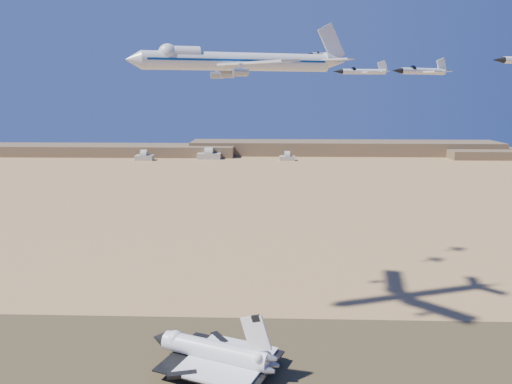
{
  "coord_description": "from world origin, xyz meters",
  "views": [
    {
      "loc": [
        22.34,
        -149.87,
        83.4
      ],
      "look_at": [
        16.88,
        8.0,
        51.97
      ],
      "focal_mm": 35.0,
      "sensor_mm": 36.0,
      "label": 1
    }
  ],
  "objects_px": {
    "carrier_747": "(232,61)",
    "chase_jet_a": "(363,71)",
    "shuttle": "(214,353)",
    "chase_jet_f": "(323,54)",
    "chase_jet_b": "(422,71)",
    "crew_b": "(235,382)",
    "chase_jet_e": "(297,67)",
    "crew_c": "(243,381)"
  },
  "relations": [
    {
      "from": "crew_b",
      "to": "chase_jet_f",
      "type": "relative_size",
      "value": 0.14
    },
    {
      "from": "chase_jet_f",
      "to": "chase_jet_b",
      "type": "bearing_deg",
      "value": -109.77
    },
    {
      "from": "carrier_747",
      "to": "chase_jet_e",
      "type": "distance_m",
      "value": 52.33
    },
    {
      "from": "shuttle",
      "to": "chase_jet_e",
      "type": "xyz_separation_m",
      "value": [
        27.59,
        84.7,
        89.0
      ]
    },
    {
      "from": "carrier_747",
      "to": "chase_jet_a",
      "type": "height_order",
      "value": "carrier_747"
    },
    {
      "from": "carrier_747",
      "to": "chase_jet_f",
      "type": "height_order",
      "value": "carrier_747"
    },
    {
      "from": "chase_jet_a",
      "to": "chase_jet_f",
      "type": "bearing_deg",
      "value": 76.47
    },
    {
      "from": "shuttle",
      "to": "crew_c",
      "type": "xyz_separation_m",
      "value": [
        9.35,
        -7.14,
        -4.65
      ]
    },
    {
      "from": "chase_jet_a",
      "to": "crew_b",
      "type": "bearing_deg",
      "value": 162.64
    },
    {
      "from": "chase_jet_a",
      "to": "chase_jet_b",
      "type": "distance_m",
      "value": 15.18
    },
    {
      "from": "carrier_747",
      "to": "chase_jet_b",
      "type": "height_order",
      "value": "carrier_747"
    },
    {
      "from": "crew_c",
      "to": "shuttle",
      "type": "bearing_deg",
      "value": 17.61
    },
    {
      "from": "chase_jet_b",
      "to": "crew_c",
      "type": "bearing_deg",
      "value": 136.25
    },
    {
      "from": "carrier_747",
      "to": "chase_jet_b",
      "type": "relative_size",
      "value": 5.1
    },
    {
      "from": "crew_b",
      "to": "shuttle",
      "type": "bearing_deg",
      "value": 36.81
    },
    {
      "from": "carrier_747",
      "to": "crew_c",
      "type": "relative_size",
      "value": 42.57
    },
    {
      "from": "crew_b",
      "to": "chase_jet_b",
      "type": "xyz_separation_m",
      "value": [
        44.84,
        -11.66,
        87.35
      ]
    },
    {
      "from": "chase_jet_b",
      "to": "carrier_747",
      "type": "bearing_deg",
      "value": 102.57
    },
    {
      "from": "chase_jet_f",
      "to": "chase_jet_a",
      "type": "bearing_deg",
      "value": -115.45
    },
    {
      "from": "carrier_747",
      "to": "chase_jet_e",
      "type": "height_order",
      "value": "carrier_747"
    },
    {
      "from": "shuttle",
      "to": "carrier_747",
      "type": "distance_m",
      "value": 96.52
    },
    {
      "from": "carrier_747",
      "to": "chase_jet_b",
      "type": "distance_m",
      "value": 75.89
    },
    {
      "from": "crew_b",
      "to": "chase_jet_b",
      "type": "relative_size",
      "value": 0.13
    },
    {
      "from": "shuttle",
      "to": "chase_jet_a",
      "type": "distance_m",
      "value": 92.68
    },
    {
      "from": "carrier_747",
      "to": "crew_b",
      "type": "distance_m",
      "value": 104.07
    },
    {
      "from": "chase_jet_e",
      "to": "chase_jet_f",
      "type": "bearing_deg",
      "value": 30.44
    },
    {
      "from": "carrier_747",
      "to": "chase_jet_e",
      "type": "xyz_separation_m",
      "value": [
        24.36,
        46.31,
        0.49
      ]
    },
    {
      "from": "chase_jet_a",
      "to": "chase_jet_f",
      "type": "relative_size",
      "value": 1.01
    },
    {
      "from": "crew_c",
      "to": "chase_jet_b",
      "type": "height_order",
      "value": "chase_jet_b"
    },
    {
      "from": "shuttle",
      "to": "chase_jet_f",
      "type": "height_order",
      "value": "chase_jet_f"
    },
    {
      "from": "chase_jet_a",
      "to": "chase_jet_b",
      "type": "bearing_deg",
      "value": -51.27
    },
    {
      "from": "chase_jet_a",
      "to": "crew_c",
      "type": "bearing_deg",
      "value": 160.83
    },
    {
      "from": "chase_jet_a",
      "to": "chase_jet_e",
      "type": "xyz_separation_m",
      "value": [
        -12.27,
        94.97,
        5.95
      ]
    },
    {
      "from": "crew_b",
      "to": "chase_jet_b",
      "type": "bearing_deg",
      "value": -109.07
    },
    {
      "from": "chase_jet_e",
      "to": "carrier_747",
      "type": "bearing_deg",
      "value": -139.65
    },
    {
      "from": "crew_c",
      "to": "chase_jet_f",
      "type": "height_order",
      "value": "chase_jet_f"
    },
    {
      "from": "crew_b",
      "to": "chase_jet_f",
      "type": "bearing_deg",
      "value": -21.46
    },
    {
      "from": "crew_b",
      "to": "crew_c",
      "type": "height_order",
      "value": "crew_b"
    },
    {
      "from": "crew_c",
      "to": "chase_jet_a",
      "type": "relative_size",
      "value": 0.13
    },
    {
      "from": "crew_b",
      "to": "chase_jet_a",
      "type": "height_order",
      "value": "chase_jet_a"
    },
    {
      "from": "shuttle",
      "to": "chase_jet_b",
      "type": "xyz_separation_m",
      "value": [
        51.82,
        -19.61,
        82.74
      ]
    },
    {
      "from": "chase_jet_b",
      "to": "shuttle",
      "type": "bearing_deg",
      "value": 131.88
    }
  ]
}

